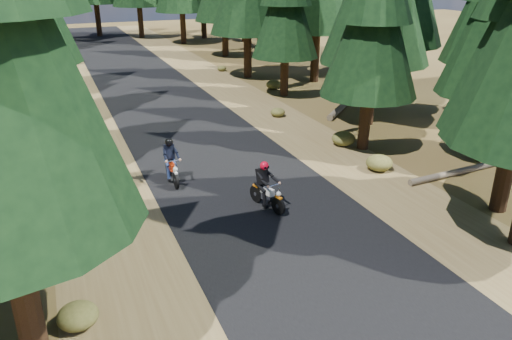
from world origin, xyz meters
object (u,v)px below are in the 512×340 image
at_px(log_near, 344,105).
at_px(rider_follow, 172,168).
at_px(log_far, 456,172).
at_px(rider_lead, 267,193).

height_order(log_near, rider_follow, rider_follow).
relative_size(log_near, rider_follow, 3.03).
relative_size(log_near, log_far, 1.23).
bearing_deg(log_far, rider_lead, 174.70).
height_order(log_near, rider_lead, rider_lead).
bearing_deg(rider_lead, log_far, 163.27).
bearing_deg(rider_follow, log_near, -149.66).
bearing_deg(rider_lead, log_near, -147.72).
xyz_separation_m(log_near, log_far, (-1.15, -9.59, -0.04)).
bearing_deg(log_far, rider_follow, 157.37).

